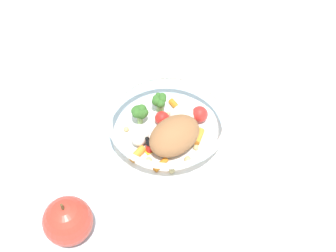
% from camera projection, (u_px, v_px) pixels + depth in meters
% --- Properties ---
extents(ground_plane, '(2.40, 2.40, 0.00)m').
position_uv_depth(ground_plane, '(168.00, 132.00, 0.75)').
color(ground_plane, silver).
extents(food_container, '(0.20, 0.20, 0.07)m').
position_uv_depth(food_container, '(169.00, 128.00, 0.71)').
color(food_container, white).
rests_on(food_container, ground_plane).
extents(loose_apple, '(0.07, 0.07, 0.08)m').
position_uv_depth(loose_apple, '(68.00, 221.00, 0.60)').
color(loose_apple, '#BC3828').
rests_on(loose_apple, ground_plane).
extents(folded_napkin, '(0.14, 0.13, 0.01)m').
position_uv_depth(folded_napkin, '(256.00, 71.00, 0.84)').
color(folded_napkin, white).
rests_on(folded_napkin, ground_plane).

